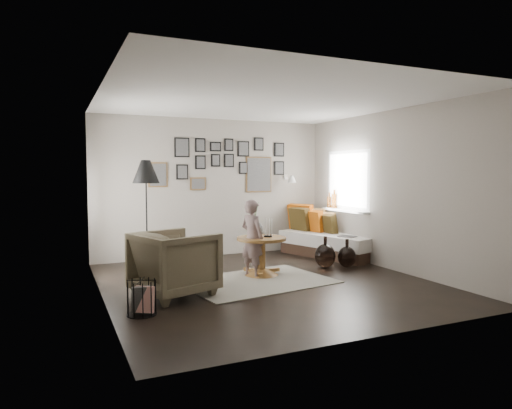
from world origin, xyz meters
name	(u,v)px	position (x,y,z in m)	size (l,w,h in m)	color
ground	(267,283)	(0.00, 0.00, 0.00)	(4.80, 4.80, 0.00)	black
wall_back	(213,188)	(0.00, 2.40, 1.30)	(4.50, 4.50, 0.00)	gray
wall_front	(376,203)	(0.00, -2.40, 1.30)	(4.50, 4.50, 0.00)	gray
wall_left	(101,196)	(-2.25, 0.00, 1.30)	(4.80, 4.80, 0.00)	gray
wall_right	(392,190)	(2.25, 0.00, 1.30)	(4.80, 4.80, 0.00)	gray
ceiling	(267,100)	(0.00, 0.00, 2.60)	(4.80, 4.80, 0.00)	white
door_left	(95,209)	(-2.23, 1.20, 1.05)	(0.00, 2.14, 2.14)	white
window_right	(340,207)	(2.18, 1.34, 0.93)	(0.15, 1.32, 1.30)	white
gallery_wall	(227,165)	(0.29, 2.38, 1.74)	(2.74, 0.03, 1.08)	brown
wall_sconce	(291,179)	(1.55, 2.13, 1.46)	(0.18, 0.36, 0.16)	white
rug	(257,281)	(-0.11, 0.12, 0.01)	(2.09, 1.46, 0.01)	beige
pedestal_table	(261,258)	(0.12, 0.45, 0.28)	(0.76, 0.76, 0.60)	brown
vase	(256,226)	(0.04, 0.47, 0.77)	(0.22, 0.22, 0.54)	black
candles	(268,228)	(0.23, 0.45, 0.74)	(0.13, 0.13, 0.28)	black
daybed	(327,239)	(2.00, 1.51, 0.31)	(1.39, 2.10, 0.96)	black
magazine_on_daybed	(347,236)	(2.00, 0.86, 0.45)	(0.22, 0.29, 0.02)	black
armchair	(175,263)	(-1.38, -0.13, 0.42)	(0.90, 0.93, 0.84)	brown
armchair_cushion	(176,258)	(-1.35, -0.08, 0.48)	(0.38, 0.38, 0.10)	white
floor_lamp	(146,176)	(-1.47, 1.28, 1.54)	(0.42, 0.42, 1.78)	black
magazine_basket	(142,298)	(-1.91, -0.77, 0.19)	(0.41, 0.41, 0.39)	black
demijohn_large	(325,256)	(1.33, 0.54, 0.20)	(0.35, 0.35, 0.53)	black
demijohn_small	(347,257)	(1.68, 0.42, 0.18)	(0.31, 0.31, 0.48)	black
child	(252,238)	(-0.04, 0.43, 0.59)	(0.43, 0.28, 1.18)	#6A5554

